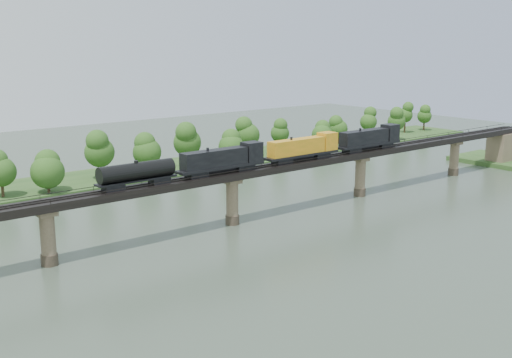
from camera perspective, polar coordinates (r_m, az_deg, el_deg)
ground at (r=115.86m, az=6.89°, el=-7.29°), size 400.00×400.00×0.00m
far_bank at (r=182.86m, az=-12.50°, el=0.11°), size 300.00×24.00×1.60m
bridge at (r=135.88m, az=-2.13°, el=-1.83°), size 236.00×30.00×11.50m
bridge_superstructure at (r=134.46m, az=-2.15°, el=0.79°), size 220.00×4.90×0.75m
far_treeline at (r=173.92m, az=-14.37°, el=2.09°), size 289.06×17.54×13.60m
freight_train at (r=141.69m, az=1.90°, el=2.40°), size 83.40×3.25×5.74m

